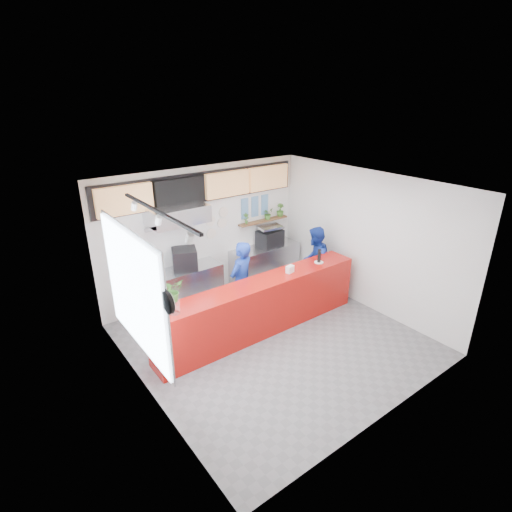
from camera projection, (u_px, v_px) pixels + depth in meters
floor at (273, 340)px, 7.73m from camera, size 5.00×5.00×0.00m
ceiling at (277, 187)px, 6.58m from camera, size 5.00×5.00×0.00m
wall_back at (205, 233)px, 9.00m from camera, size 5.00×0.00×5.00m
wall_left at (141, 312)px, 5.77m from camera, size 0.00×5.00×5.00m
wall_right at (365, 240)px, 8.54m from camera, size 0.00×5.00×5.00m
service_counter at (261, 307)px, 7.82m from camera, size 4.50×0.60×1.10m
cream_band at (202, 184)px, 8.57m from camera, size 5.00×0.02×0.80m
prep_bench at (182, 289)px, 8.74m from camera, size 1.80×0.60×0.90m
panini_oven at (185, 259)px, 8.54m from camera, size 0.66×0.66×0.45m
extraction_hood at (177, 215)px, 8.05m from camera, size 1.20×0.70×0.35m
hood_lip at (178, 224)px, 8.13m from camera, size 1.20×0.69×0.31m
right_bench at (265, 263)px, 10.02m from camera, size 1.80×0.60×0.90m
espresso_machine at (270, 238)px, 9.85m from camera, size 0.64×0.48×0.39m
espresso_tray at (270, 227)px, 9.74m from camera, size 0.63×0.48×0.05m
herb_shelf at (263, 221)px, 9.82m from camera, size 1.40×0.18×0.04m
menu_board_far_left at (125, 200)px, 7.54m from camera, size 1.10×0.10×0.55m
menu_board_mid_left at (180, 191)px, 8.18m from camera, size 1.10×0.10×0.55m
menu_board_mid_right at (228, 184)px, 8.83m from camera, size 1.10×0.10×0.55m
menu_board_far_right at (268, 178)px, 9.47m from camera, size 1.10×0.10×0.55m
soffit at (203, 187)px, 8.57m from camera, size 4.80×0.04×0.65m
window_pane at (134, 292)px, 5.93m from camera, size 0.04×2.20×1.90m
window_frame at (135, 291)px, 5.94m from camera, size 0.03×2.30×2.00m
wall_clock_rim at (168, 303)px, 4.92m from camera, size 0.05×0.30×0.30m
wall_clock_face at (170, 302)px, 4.93m from camera, size 0.02×0.26×0.26m
track_rail at (158, 212)px, 5.44m from camera, size 0.05×2.40×0.04m
dec_plate_a at (211, 221)px, 8.97m from camera, size 0.24×0.03×0.24m
dec_plate_b at (222, 223)px, 9.17m from camera, size 0.24×0.03×0.24m
dec_plate_c at (211, 234)px, 9.08m from camera, size 0.24×0.03×0.24m
dec_plate_d at (224, 212)px, 9.10m from camera, size 0.24×0.03×0.24m
photo_frame_a at (245, 204)px, 9.41m from camera, size 0.20×0.02×0.25m
photo_frame_b at (255, 202)px, 9.57m from camera, size 0.20×0.02×0.25m
photo_frame_c at (265, 200)px, 9.74m from camera, size 0.20×0.02×0.25m
photo_frame_d at (245, 214)px, 9.50m from camera, size 0.20×0.02×0.25m
photo_frame_e at (255, 212)px, 9.67m from camera, size 0.20×0.02×0.25m
photo_frame_f at (265, 210)px, 9.83m from camera, size 0.20×0.02×0.25m
staff_center at (241, 282)px, 8.11m from camera, size 0.73×0.60×1.73m
staff_right at (314, 261)px, 9.21m from camera, size 1.00×0.95×1.64m
herb_a at (246, 219)px, 9.47m from camera, size 0.16×0.13×0.27m
herb_c at (268, 213)px, 9.83m from camera, size 0.29×0.27×0.28m
herb_d at (280, 210)px, 10.04m from camera, size 0.23×0.22×0.32m
glass_vase at (174, 307)px, 6.48m from camera, size 0.20×0.20×0.24m
basil_vase at (172, 291)px, 6.37m from camera, size 0.39×0.35×0.38m
napkin_holder at (290, 269)px, 7.95m from camera, size 0.18×0.13×0.14m
white_plate at (319, 262)px, 8.43m from camera, size 0.25×0.25×0.01m
pepper_mill at (319, 256)px, 8.38m from camera, size 0.09×0.09×0.28m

